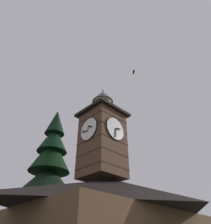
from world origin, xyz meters
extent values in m
pyramid|color=black|center=(-1.57, -2.26, 5.02)|extent=(14.92, 10.33, 2.67)
cube|color=brown|center=(-0.81, -2.82, 9.39)|extent=(3.24, 3.24, 6.09)
cube|color=#3C291C|center=(-0.81, -2.82, 7.08)|extent=(3.28, 3.28, 0.10)
cube|color=#3C291C|center=(-0.81, -2.82, 8.22)|extent=(3.28, 3.28, 0.10)
cube|color=#3C291C|center=(-0.81, -2.82, 9.36)|extent=(3.28, 3.28, 0.10)
cube|color=#3C291C|center=(-0.81, -2.82, 10.51)|extent=(3.28, 3.28, 0.10)
cube|color=#3C291C|center=(-0.81, -2.82, 11.65)|extent=(3.28, 3.28, 0.10)
cylinder|color=white|center=(-0.81, -1.17, 10.41)|extent=(2.16, 0.10, 2.16)
torus|color=black|center=(-0.81, -1.15, 10.41)|extent=(2.26, 0.10, 2.26)
cube|color=black|center=(-1.07, -1.07, 10.48)|extent=(0.55, 0.04, 0.25)
cube|color=black|center=(-0.75, -1.07, 9.97)|extent=(0.20, 0.04, 0.89)
sphere|color=black|center=(-0.81, -1.06, 10.41)|extent=(0.10, 0.10, 0.10)
cylinder|color=white|center=(0.84, -2.82, 10.41)|extent=(0.10, 2.16, 2.16)
torus|color=black|center=(0.87, -2.82, 10.41)|extent=(0.10, 2.26, 2.26)
cube|color=black|center=(0.94, -2.58, 10.54)|extent=(0.04, 0.54, 0.35)
cube|color=black|center=(0.94, -3.25, 10.31)|extent=(0.04, 0.88, 0.28)
sphere|color=black|center=(0.95, -2.82, 10.41)|extent=(0.10, 0.10, 0.10)
cube|color=black|center=(-0.81, -2.82, 12.56)|extent=(3.94, 3.94, 0.25)
cylinder|color=tan|center=(-0.81, -2.82, 13.43)|extent=(1.84, 1.84, 1.49)
cylinder|color=#2D2319|center=(-0.81, -2.82, 12.94)|extent=(1.90, 1.90, 0.10)
cylinder|color=#2D2319|center=(-0.81, -2.82, 13.43)|extent=(1.90, 1.90, 0.10)
cylinder|color=#2D2319|center=(-0.81, -2.82, 13.93)|extent=(1.90, 1.90, 0.10)
cone|color=#424C5B|center=(-0.81, -2.82, 14.87)|extent=(2.14, 2.14, 1.37)
sphere|color=#384251|center=(-0.81, -2.82, 15.66)|extent=(0.16, 0.16, 0.16)
cone|color=black|center=(1.05, -8.29, 5.36)|extent=(5.87, 5.87, 3.37)
cone|color=black|center=(1.05, -8.29, 7.15)|extent=(4.92, 4.92, 2.85)
cone|color=black|center=(1.05, -8.29, 9.59)|extent=(3.97, 3.97, 3.65)
cone|color=black|center=(1.05, -8.29, 11.30)|extent=(3.03, 3.03, 2.98)
cone|color=black|center=(1.05, -8.29, 13.33)|extent=(2.08, 2.08, 2.93)
sphere|color=silver|center=(-20.21, -29.69, 12.10)|extent=(2.40, 2.40, 2.40)
ellipsoid|color=black|center=(-4.77, -1.44, 20.14)|extent=(0.27, 0.27, 0.14)
cube|color=black|center=(-4.64, -1.31, 20.14)|extent=(0.37, 0.37, 0.16)
cube|color=black|center=(-4.89, -1.58, 20.14)|extent=(0.37, 0.37, 0.16)
camera|label=1|loc=(11.28, 10.00, 1.36)|focal=34.23mm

